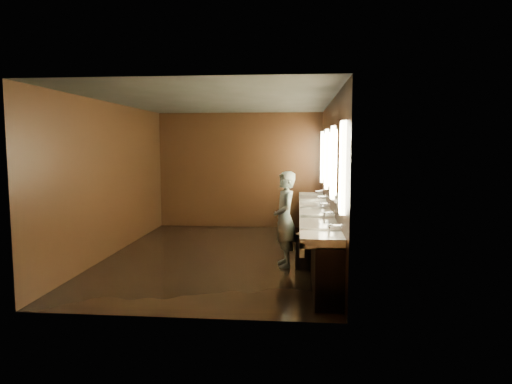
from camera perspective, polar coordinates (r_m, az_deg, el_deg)
floor at (r=8.47m, az=-4.60°, el=-7.97°), size 6.00×6.00×0.00m
ceiling at (r=8.25m, az=-4.77°, el=11.26°), size 4.00×6.00×0.02m
wall_back at (r=11.20m, az=-2.03°, el=2.72°), size 4.00×0.02×2.80m
wall_front at (r=5.33m, az=-10.26°, el=-1.01°), size 4.00×0.02×2.80m
wall_left at (r=8.81m, az=-17.61°, el=1.55°), size 0.02×6.00×2.80m
wall_right at (r=8.14m, az=9.33°, el=1.40°), size 0.02×6.00×2.80m
sink_counter at (r=8.25m, az=7.79°, el=-4.85°), size 0.55×5.40×1.01m
mirror_band at (r=8.12m, az=9.24°, el=3.87°), size 0.06×5.03×1.15m
person at (r=7.62m, az=3.64°, el=-3.40°), size 0.48×0.64×1.59m
trash_bin at (r=7.61m, az=6.33°, el=-7.36°), size 0.47×0.47×0.57m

